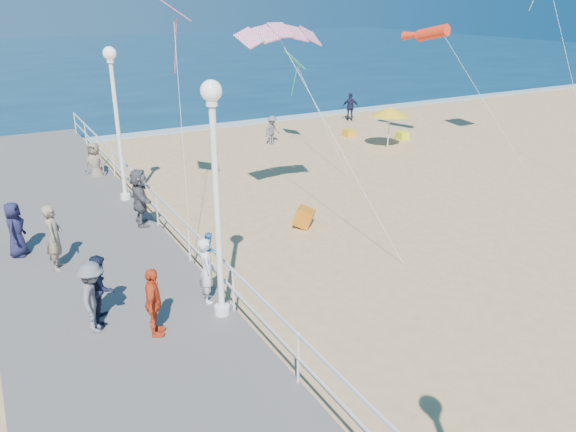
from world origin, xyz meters
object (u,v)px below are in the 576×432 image
spectator_5 (140,197)px  beach_walker_a (272,130)px  beach_walker_b (350,107)px  beach_walker_c (95,164)px  box_kite (304,219)px  spectator_7 (101,288)px  beach_chair_right (403,135)px  beach_umbrella (390,111)px  beach_chair_left (349,133)px  spectator_6 (54,237)px  toddler_held (209,249)px  lamp_post_mid (216,179)px  spectator_3 (154,303)px  spectator_2 (93,297)px  lamp_post_far (116,109)px  spectator_4 (15,229)px  woman_holding_toddler (207,270)px

spectator_5 → beach_walker_a: (9.26, 8.74, -0.59)m
spectator_5 → beach_walker_b: (16.26, 11.70, -0.48)m
beach_walker_c → box_kite: bearing=-17.1°
spectator_7 → beach_chair_right: 21.60m
spectator_7 → beach_umbrella: bearing=-42.1°
beach_walker_a → beach_chair_right: (6.71, -2.44, -0.54)m
beach_umbrella → beach_chair_left: size_ratio=3.89×
spectator_7 → beach_walker_a: 18.10m
beach_chair_left → box_kite: bearing=-131.2°
spectator_6 → spectator_7: spectator_6 is taller
beach_walker_a → beach_walker_b: bearing=3.0°
toddler_held → spectator_7: (-2.52, 0.25, -0.49)m
spectator_7 → lamp_post_mid: bearing=-99.1°
spectator_5 → beach_walker_a: 12.75m
spectator_5 → box_kite: 5.37m
spectator_3 → beach_chair_right: bearing=-31.6°
toddler_held → spectator_2: size_ratio=0.52×
toddler_held → spectator_3: (-1.68, -0.97, -0.48)m
beach_walker_c → beach_walker_b: bearing=59.2°
toddler_held → spectator_2: toddler_held is taller
spectator_3 → spectator_5: size_ratio=0.84×
box_kite → beach_walker_a: bearing=21.1°
spectator_2 → toddler_held: bearing=-65.5°
lamp_post_far → spectator_2: bearing=-107.8°
spectator_2 → beach_walker_c: 12.00m
spectator_5 → beach_walker_a: spectator_5 is taller
spectator_4 → beach_walker_b: 23.43m
beach_walker_c → spectator_3: bearing=-55.0°
beach_walker_c → beach_umbrella: beach_umbrella is taller
beach_walker_b → spectator_7: bearing=72.6°
beach_umbrella → beach_chair_right: size_ratio=3.89×
spectator_4 → beach_chair_left: bearing=-40.1°
beach_umbrella → beach_chair_right: bearing=32.0°
toddler_held → beach_walker_c: toddler_held is taller
spectator_6 → box_kite: spectator_6 is taller
beach_walker_b → beach_umbrella: beach_umbrella is taller
woman_holding_toddler → beach_chair_left: 19.47m
lamp_post_far → beach_walker_a: size_ratio=3.58×
spectator_7 → box_kite: 7.96m
lamp_post_far → spectator_2: lamp_post_far is taller
lamp_post_mid → beach_walker_b: bearing=48.1°
lamp_post_far → toddler_held: lamp_post_far is taller
beach_chair_right → woman_holding_toddler: bearing=-143.2°
box_kite → spectator_7: bearing=157.8°
beach_walker_b → box_kite: beach_walker_b is taller
spectator_2 → spectator_6: (-0.29, 3.59, 0.09)m
spectator_5 → beach_chair_right: size_ratio=3.39×
spectator_2 → beach_walker_a: (11.79, 14.34, -0.47)m
woman_holding_toddler → beach_umbrella: bearing=-36.8°
spectator_7 → lamp_post_far: bearing=-1.3°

